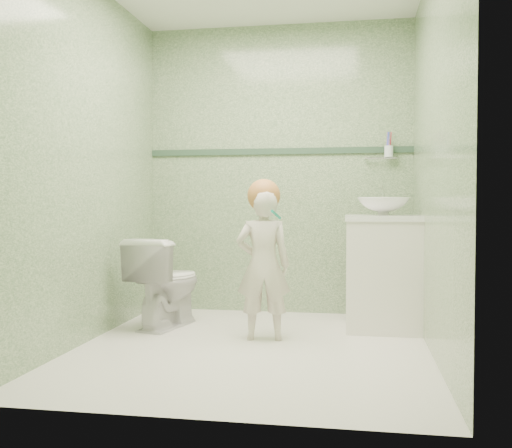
# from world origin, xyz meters

# --- Properties ---
(ground) EXTENTS (2.50, 2.50, 0.00)m
(ground) POSITION_xyz_m (0.00, 0.00, 0.00)
(ground) COLOR white
(ground) RESTS_ON ground
(room_shell) EXTENTS (2.50, 2.54, 2.40)m
(room_shell) POSITION_xyz_m (0.00, 0.00, 1.20)
(room_shell) COLOR #6B8D64
(room_shell) RESTS_ON ground
(trim_stripe) EXTENTS (2.20, 0.02, 0.05)m
(trim_stripe) POSITION_xyz_m (0.00, 1.24, 1.35)
(trim_stripe) COLOR #304C38
(trim_stripe) RESTS_ON room_shell
(vanity) EXTENTS (0.52, 0.50, 0.80)m
(vanity) POSITION_xyz_m (0.84, 0.70, 0.40)
(vanity) COLOR white
(vanity) RESTS_ON ground
(counter) EXTENTS (0.54, 0.52, 0.04)m
(counter) POSITION_xyz_m (0.84, 0.70, 0.81)
(counter) COLOR white
(counter) RESTS_ON vanity
(basin) EXTENTS (0.37, 0.37, 0.13)m
(basin) POSITION_xyz_m (0.84, 0.70, 0.89)
(basin) COLOR white
(basin) RESTS_ON counter
(faucet) EXTENTS (0.03, 0.13, 0.18)m
(faucet) POSITION_xyz_m (0.84, 0.89, 0.97)
(faucet) COLOR silver
(faucet) RESTS_ON counter
(cup_holder) EXTENTS (0.26, 0.07, 0.21)m
(cup_holder) POSITION_xyz_m (0.89, 1.18, 1.33)
(cup_holder) COLOR silver
(cup_holder) RESTS_ON room_shell
(toilet) EXTENTS (0.51, 0.72, 0.66)m
(toilet) POSITION_xyz_m (-0.74, 0.53, 0.33)
(toilet) COLOR white
(toilet) RESTS_ON ground
(toddler) EXTENTS (0.40, 0.30, 1.00)m
(toddler) POSITION_xyz_m (0.03, 0.24, 0.50)
(toddler) COLOR beige
(toddler) RESTS_ON ground
(hair_cap) EXTENTS (0.22, 0.22, 0.22)m
(hair_cap) POSITION_xyz_m (0.03, 0.26, 0.97)
(hair_cap) COLOR #B77538
(hair_cap) RESTS_ON toddler
(teal_toothbrush) EXTENTS (0.11, 0.14, 0.08)m
(teal_toothbrush) POSITION_xyz_m (0.13, 0.13, 0.85)
(teal_toothbrush) COLOR #0F9073
(teal_toothbrush) RESTS_ON toddler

